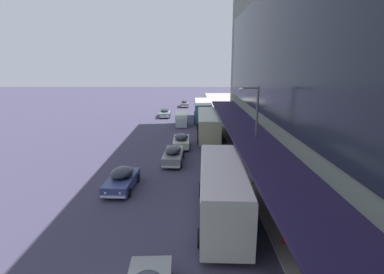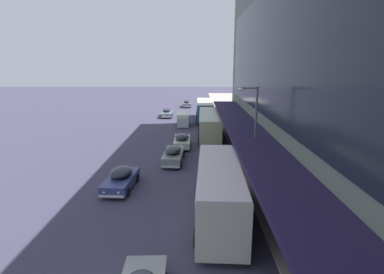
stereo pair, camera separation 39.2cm
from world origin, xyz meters
name	(u,v)px [view 1 (the left image)]	position (x,y,z in m)	size (l,w,h in m)	color
transit_bus_kerbside_front	(208,124)	(3.89, 29.33, 1.81)	(2.91, 11.58, 3.15)	tan
transit_bus_kerbside_rear	(222,189)	(3.60, 8.18, 1.96)	(3.05, 9.50, 3.43)	beige
transit_bus_kerbside_far	(203,109)	(3.62, 41.72, 1.86)	(2.85, 10.56, 3.24)	teal
sedan_second_mid	(165,113)	(-3.08, 45.00, 0.73)	(2.06, 5.00, 1.47)	gray
sedan_trailing_mid	(185,104)	(0.14, 58.09, 0.75)	(1.84, 4.74, 1.50)	gray
sedan_lead_mid	(174,154)	(0.02, 19.03, 0.80)	(2.00, 5.08, 1.63)	gray
sedan_second_near	(219,162)	(4.19, 17.07, 0.74)	(2.08, 5.02, 1.49)	beige
sedan_oncoming_rear	(182,141)	(0.59, 24.53, 0.78)	(1.97, 4.71, 1.59)	beige
sedan_far_back	(122,179)	(-3.49, 12.82, 0.77)	(2.16, 4.74, 1.56)	navy
vw_van	(182,119)	(0.19, 36.96, 1.10)	(1.98, 4.59, 1.96)	#ACBCBF
street_lamp	(254,130)	(6.44, 13.34, 4.47)	(1.50, 0.28, 7.48)	#4C4C51
fire_hydrant	(284,237)	(6.56, 5.40, 0.49)	(0.20, 0.40, 0.70)	red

